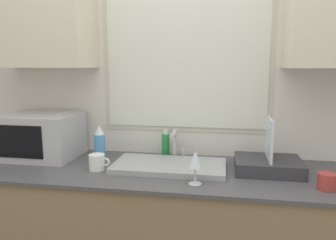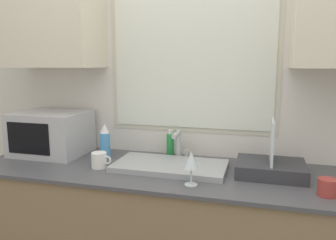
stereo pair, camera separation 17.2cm
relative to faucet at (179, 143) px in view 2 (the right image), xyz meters
name	(u,v)px [view 2 (the right image)]	position (x,y,z in m)	size (l,w,h in m)	color
wall_back	(191,71)	(0.05, 0.11, 0.43)	(6.00, 0.38, 2.60)	silver
sink_basin	(170,166)	(-0.01, -0.18, -0.09)	(0.61, 0.33, 0.03)	#9EA0A5
faucet	(179,143)	(0.00, 0.00, 0.00)	(0.08, 0.14, 0.18)	#B7B7BC
microwave	(51,133)	(-0.82, -0.08, 0.03)	(0.44, 0.36, 0.27)	#B2B2B7
dish_rack	(271,166)	(0.52, -0.14, -0.06)	(0.35, 0.28, 0.29)	#333338
spray_bottle	(105,142)	(-0.45, -0.08, 0.00)	(0.06, 0.06, 0.21)	#4C99D8
soap_bottle	(170,145)	(-0.07, 0.06, -0.03)	(0.05, 0.05, 0.17)	#268C3F
mug_near_sink	(99,160)	(-0.39, -0.27, -0.06)	(0.12, 0.08, 0.09)	white
wine_glass	(191,161)	(0.16, -0.39, 0.01)	(0.07, 0.07, 0.16)	silver
mug_by_rack	(328,187)	(0.76, -0.36, -0.07)	(0.11, 0.08, 0.08)	#A53833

